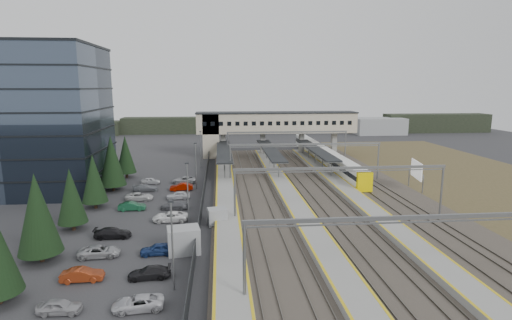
{
  "coord_description": "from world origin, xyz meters",
  "views": [
    {
      "loc": [
        -3.78,
        -57.82,
        17.53
      ],
      "look_at": [
        2.84,
        14.97,
        4.0
      ],
      "focal_mm": 28.0,
      "sensor_mm": 36.0,
      "label": 1
    }
  ],
  "objects": [
    {
      "name": "rail_corridor",
      "position": [
        9.34,
        5.0,
        0.29
      ],
      "size": [
        34.0,
        90.0,
        0.92
      ],
      "color": "#373029",
      "rests_on": "ground"
    },
    {
      "name": "treeline_far",
      "position": [
        23.81,
        92.28,
        2.95
      ],
      "size": [
        170.0,
        19.0,
        7.0
      ],
      "color": "black",
      "rests_on": "ground"
    },
    {
      "name": "gantries",
      "position": [
        12.0,
        3.0,
        6.0
      ],
      "size": [
        28.4,
        62.28,
        7.17
      ],
      "color": "slate",
      "rests_on": "ground"
    },
    {
      "name": "lampposts",
      "position": [
        -8.0,
        1.25,
        4.34
      ],
      "size": [
        0.5,
        53.25,
        8.07
      ],
      "color": "slate",
      "rests_on": "ground"
    },
    {
      "name": "fence",
      "position": [
        -6.5,
        5.0,
        1.0
      ],
      "size": [
        0.08,
        90.0,
        2.0
      ],
      "color": "#26282B",
      "rests_on": "ground"
    },
    {
      "name": "ground",
      "position": [
        0.0,
        0.0,
        0.0
      ],
      "size": [
        220.0,
        220.0,
        0.0
      ],
      "primitive_type": "plane",
      "color": "#2B2B2D",
      "rests_on": "ground"
    },
    {
      "name": "scrub_east",
      "position": [
        45.0,
        5.0,
        0.03
      ],
      "size": [
        34.0,
        120.0,
        0.06
      ],
      "color": "#464024",
      "rests_on": "ground"
    },
    {
      "name": "relay_cabin_near",
      "position": [
        -7.82,
        -17.12,
        1.39
      ],
      "size": [
        3.72,
        3.0,
        2.79
      ],
      "color": "gray",
      "rests_on": "ground"
    },
    {
      "name": "conifer_row",
      "position": [
        -22.0,
        -3.86,
        4.84
      ],
      "size": [
        4.42,
        49.82,
        9.5
      ],
      "color": "black",
      "rests_on": "ground"
    },
    {
      "name": "office_building",
      "position": [
        -36.0,
        12.0,
        12.19
      ],
      "size": [
        24.3,
        18.3,
        24.3
      ],
      "color": "#354152",
      "rests_on": "ground"
    },
    {
      "name": "billboard",
      "position": [
        29.54,
        5.99,
        3.36
      ],
      "size": [
        1.25,
        5.84,
        5.01
      ],
      "color": "slate",
      "rests_on": "ground"
    },
    {
      "name": "relay_cabin_far",
      "position": [
        -4.29,
        -8.71,
        1.08
      ],
      "size": [
        2.67,
        2.35,
        2.16
      ],
      "color": "gray",
      "rests_on": "ground"
    },
    {
      "name": "canopies",
      "position": [
        7.0,
        27.0,
        3.92
      ],
      "size": [
        23.1,
        30.0,
        3.28
      ],
      "color": "black",
      "rests_on": "ground"
    },
    {
      "name": "footbridge",
      "position": [
        7.7,
        42.0,
        7.93
      ],
      "size": [
        40.4,
        6.4,
        11.2
      ],
      "color": "beige",
      "rests_on": "ground"
    },
    {
      "name": "car_park",
      "position": [
        -13.33,
        -6.0,
        0.61
      ],
      "size": [
        10.55,
        44.63,
        1.29
      ],
      "color": "#99989C",
      "rests_on": "ground"
    },
    {
      "name": "train",
      "position": [
        20.0,
        31.14,
        1.86
      ],
      "size": [
        2.59,
        54.12,
        3.26
      ],
      "color": "white",
      "rests_on": "ground"
    }
  ]
}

